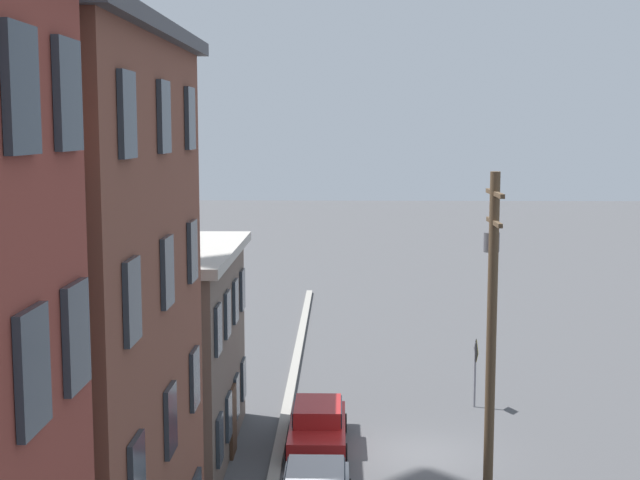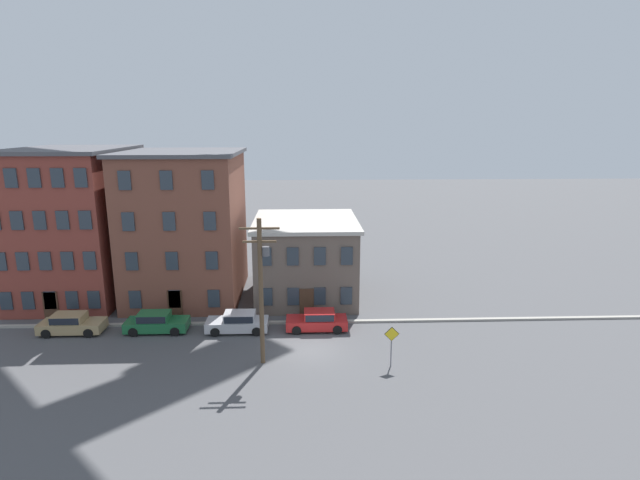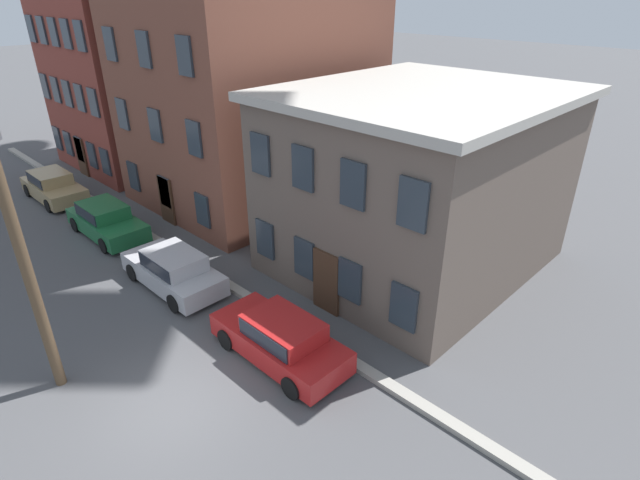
% 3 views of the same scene
% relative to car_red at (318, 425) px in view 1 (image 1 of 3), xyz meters
% --- Properties ---
extents(ground_plane, '(200.00, 200.00, 0.00)m').
position_rel_car_red_xyz_m(ground_plane, '(-0.60, -3.26, -0.75)').
color(ground_plane, '#4C4C4F').
extents(kerb_strip, '(56.00, 0.36, 0.16)m').
position_rel_car_red_xyz_m(kerb_strip, '(-0.60, 1.24, -0.67)').
color(kerb_strip, '#9E998E').
rests_on(kerb_strip, ground_plane).
extents(apartment_far, '(8.70, 10.17, 6.69)m').
position_rel_car_red_xyz_m(apartment_far, '(-0.76, 7.56, 2.61)').
color(apartment_far, '#66564C').
rests_on(apartment_far, ground_plane).
extents(car_red, '(4.40, 1.92, 1.43)m').
position_rel_car_red_xyz_m(car_red, '(0.00, 0.00, 0.00)').
color(car_red, '#B21E1E').
rests_on(car_red, ground_plane).
extents(caution_sign, '(0.93, 0.08, 2.61)m').
position_rel_car_red_xyz_m(caution_sign, '(4.32, -5.77, 0.99)').
color(caution_sign, slate).
rests_on(caution_sign, ground_plane).
extents(utility_pole, '(2.40, 0.44, 9.20)m').
position_rel_car_red_xyz_m(utility_pole, '(-3.55, -4.97, 4.42)').
color(utility_pole, brown).
rests_on(utility_pole, ground_plane).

